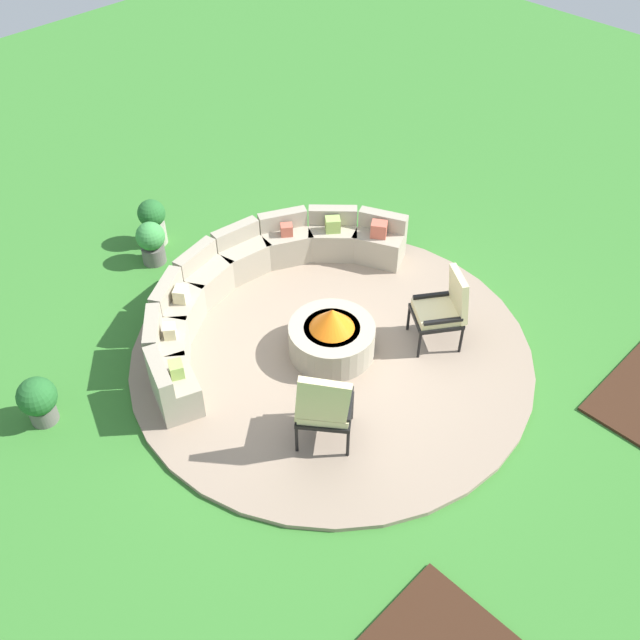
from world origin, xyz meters
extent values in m
plane|color=#387A2D|center=(0.00, 0.00, 0.00)|extent=(24.00, 24.00, 0.00)
cylinder|color=gray|center=(0.00, 0.00, 0.03)|extent=(4.90, 4.90, 0.06)
cylinder|color=#9E937F|center=(0.00, 0.00, 0.26)|extent=(1.05, 1.05, 0.40)
cylinder|color=black|center=(0.00, 0.00, 0.43)|extent=(0.68, 0.68, 0.06)
cone|color=orange|center=(0.00, 0.00, 0.60)|extent=(0.54, 0.54, 0.28)
cube|color=#9E937F|center=(1.77, 0.81, 0.28)|extent=(0.69, 0.80, 0.44)
cube|color=#9E937F|center=(1.90, 0.87, 0.62)|extent=(0.42, 0.67, 0.24)
cube|color=#9E937F|center=(1.40, 1.35, 0.28)|extent=(0.79, 0.79, 0.44)
cube|color=#9E937F|center=(1.51, 1.45, 0.62)|extent=(0.58, 0.59, 0.24)
cube|color=#9E937F|center=(0.88, 1.74, 0.28)|extent=(0.80, 0.70, 0.44)
cube|color=#9E937F|center=(0.94, 1.87, 0.62)|extent=(0.67, 0.44, 0.24)
cube|color=#9E937F|center=(0.26, 1.93, 0.28)|extent=(0.72, 0.53, 0.44)
cube|color=#9E937F|center=(0.27, 2.07, 0.62)|extent=(0.68, 0.25, 0.24)
cube|color=#9E937F|center=(-0.40, 1.90, 0.28)|extent=(0.75, 0.58, 0.44)
cube|color=#9E937F|center=(-0.43, 2.05, 0.62)|extent=(0.69, 0.29, 0.24)
cube|color=#9E937F|center=(-1.00, 1.67, 0.28)|extent=(0.81, 0.73, 0.44)
cube|color=#9E937F|center=(-1.08, 1.79, 0.62)|extent=(0.66, 0.48, 0.24)
cube|color=#9E937F|center=(-1.50, 1.24, 0.28)|extent=(0.77, 0.80, 0.44)
cube|color=#9E937F|center=(-1.61, 1.33, 0.62)|extent=(0.55, 0.62, 0.24)
cube|color=#9E937F|center=(-1.82, 0.67, 0.28)|extent=(0.65, 0.78, 0.44)
cube|color=#9E937F|center=(-1.96, 0.73, 0.62)|extent=(0.38, 0.68, 0.24)
cube|color=#93B756|center=(-1.78, 0.66, 0.59)|extent=(0.21, 0.22, 0.18)
cube|color=#93B756|center=(1.37, 1.31, 0.60)|extent=(0.26, 0.26, 0.20)
cube|color=beige|center=(-1.46, 1.21, 0.58)|extent=(0.21, 0.21, 0.16)
cube|color=#BC5B47|center=(1.72, 0.79, 0.60)|extent=(0.27, 0.28, 0.21)
cube|color=#BC5B47|center=(0.86, 1.69, 0.58)|extent=(0.21, 0.21, 0.16)
cube|color=beige|center=(-0.98, 1.62, 0.59)|extent=(0.24, 0.24, 0.19)
cylinder|color=black|center=(-0.94, -0.46, 0.25)|extent=(0.04, 0.04, 0.38)
cylinder|color=black|center=(-0.60, -0.89, 0.25)|extent=(0.04, 0.04, 0.38)
cylinder|color=black|center=(-1.34, -0.78, 0.25)|extent=(0.04, 0.04, 0.38)
cylinder|color=black|center=(-1.00, -1.21, 0.25)|extent=(0.04, 0.04, 0.38)
cube|color=black|center=(-0.97, -0.84, 0.47)|extent=(0.79, 0.79, 0.05)
cube|color=beige|center=(-0.97, -0.84, 0.54)|extent=(0.73, 0.73, 0.09)
cube|color=beige|center=(-1.15, -0.98, 0.85)|extent=(0.42, 0.56, 0.76)
cube|color=black|center=(-1.13, -0.63, 0.60)|extent=(0.40, 0.33, 0.04)
cube|color=black|center=(-0.81, -1.04, 0.60)|extent=(0.40, 0.33, 0.04)
cylinder|color=black|center=(0.67, -0.81, 0.25)|extent=(0.04, 0.04, 0.38)
cylinder|color=black|center=(0.95, -0.41, 0.25)|extent=(0.04, 0.04, 0.38)
cylinder|color=black|center=(1.10, -1.11, 0.25)|extent=(0.04, 0.04, 0.38)
cylinder|color=black|center=(1.38, -0.71, 0.25)|extent=(0.04, 0.04, 0.38)
cube|color=black|center=(1.03, -0.76, 0.47)|extent=(0.76, 0.75, 0.05)
cube|color=beige|center=(1.03, -0.76, 0.54)|extent=(0.70, 0.69, 0.09)
cube|color=beige|center=(1.22, -0.90, 0.78)|extent=(0.37, 0.50, 0.61)
cube|color=black|center=(0.89, -0.95, 0.60)|extent=(0.42, 0.31, 0.04)
cube|color=black|center=(1.16, -0.57, 0.60)|extent=(0.42, 0.31, 0.04)
cylinder|color=#605B56|center=(-0.44, 3.06, 0.13)|extent=(0.33, 0.33, 0.26)
sphere|color=#3D8E42|center=(-0.44, 3.06, 0.44)|extent=(0.40, 0.40, 0.40)
sphere|color=#DB337A|center=(-0.39, 3.06, 0.52)|extent=(0.15, 0.15, 0.15)
cylinder|color=#605B56|center=(-3.01, 1.58, 0.11)|extent=(0.30, 0.30, 0.22)
sphere|color=#236028|center=(-3.01, 1.58, 0.39)|extent=(0.44, 0.44, 0.44)
sphere|color=yellow|center=(-2.96, 1.58, 0.47)|extent=(0.14, 0.14, 0.14)
cylinder|color=#A89E8E|center=(-0.16, 3.41, 0.17)|extent=(0.33, 0.33, 0.33)
sphere|color=#236028|center=(-0.16, 3.41, 0.51)|extent=(0.39, 0.39, 0.39)
sphere|color=yellow|center=(-0.11, 3.41, 0.59)|extent=(0.15, 0.15, 0.15)
camera|label=1|loc=(-4.55, -4.32, 6.45)|focal=40.97mm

